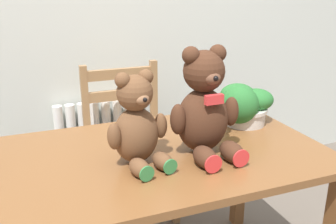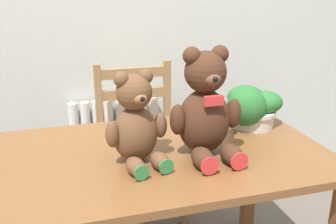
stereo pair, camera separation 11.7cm
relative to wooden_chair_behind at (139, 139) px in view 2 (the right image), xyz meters
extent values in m
cylinder|color=white|center=(-0.36, 0.28, -0.15)|extent=(0.06, 0.06, 0.62)
cylinder|color=white|center=(-0.29, 0.28, -0.15)|extent=(0.06, 0.06, 0.62)
cylinder|color=white|center=(-0.21, 0.28, -0.15)|extent=(0.06, 0.06, 0.62)
cylinder|color=white|center=(-0.14, 0.28, -0.15)|extent=(0.06, 0.06, 0.62)
cylinder|color=white|center=(-0.07, 0.28, -0.15)|extent=(0.06, 0.06, 0.62)
cylinder|color=white|center=(0.01, 0.28, -0.15)|extent=(0.06, 0.06, 0.62)
cylinder|color=white|center=(0.08, 0.28, -0.15)|extent=(0.06, 0.06, 0.62)
cylinder|color=white|center=(0.15, 0.28, -0.15)|extent=(0.06, 0.06, 0.62)
cube|color=white|center=(-0.10, 0.28, -0.44)|extent=(0.59, 0.10, 0.04)
cube|color=brown|center=(-0.06, -0.71, 0.23)|extent=(1.30, 0.78, 0.03)
cube|color=brown|center=(-0.66, -0.37, -0.12)|extent=(0.06, 0.06, 0.67)
cube|color=brown|center=(0.54, -0.37, -0.12)|extent=(0.06, 0.06, 0.67)
cube|color=#997047|center=(0.00, -0.05, -0.01)|extent=(0.46, 0.41, 0.03)
cube|color=#997047|center=(0.21, -0.23, -0.24)|extent=(0.04, 0.04, 0.43)
cube|color=#997047|center=(-0.21, -0.23, -0.24)|extent=(0.04, 0.04, 0.43)
cube|color=#997047|center=(0.21, 0.14, -0.01)|extent=(0.04, 0.04, 0.89)
cube|color=#997047|center=(-0.21, 0.14, -0.01)|extent=(0.04, 0.04, 0.89)
cube|color=#997047|center=(0.00, 0.14, 0.37)|extent=(0.38, 0.03, 0.06)
cube|color=#997047|center=(0.00, 0.14, 0.24)|extent=(0.38, 0.03, 0.06)
ellipsoid|color=brown|center=(-0.16, -0.75, 0.35)|extent=(0.19, 0.17, 0.21)
sphere|color=brown|center=(-0.16, -0.75, 0.50)|extent=(0.13, 0.13, 0.13)
sphere|color=brown|center=(-0.12, -0.74, 0.56)|extent=(0.05, 0.05, 0.05)
sphere|color=brown|center=(-0.21, -0.76, 0.56)|extent=(0.05, 0.05, 0.05)
ellipsoid|color=#8C5F3F|center=(-0.15, -0.80, 0.50)|extent=(0.06, 0.06, 0.04)
sphere|color=black|center=(-0.15, -0.82, 0.50)|extent=(0.02, 0.02, 0.02)
ellipsoid|color=brown|center=(-0.07, -0.75, 0.37)|extent=(0.06, 0.06, 0.10)
ellipsoid|color=brown|center=(-0.25, -0.79, 0.37)|extent=(0.06, 0.06, 0.10)
ellipsoid|color=brown|center=(-0.10, -0.85, 0.27)|extent=(0.08, 0.11, 0.06)
cylinder|color=#337F42|center=(-0.09, -0.90, 0.27)|extent=(0.05, 0.02, 0.05)
ellipsoid|color=brown|center=(-0.19, -0.87, 0.27)|extent=(0.08, 0.11, 0.06)
cylinder|color=#337F42|center=(-0.18, -0.91, 0.27)|extent=(0.05, 0.02, 0.05)
ellipsoid|color=#472819|center=(0.10, -0.75, 0.37)|extent=(0.21, 0.18, 0.25)
sphere|color=#472819|center=(0.10, -0.75, 0.56)|extent=(0.16, 0.16, 0.16)
sphere|color=#472819|center=(0.16, -0.75, 0.62)|extent=(0.07, 0.07, 0.07)
sphere|color=#472819|center=(0.05, -0.75, 0.62)|extent=(0.07, 0.07, 0.07)
ellipsoid|color=brown|center=(0.10, -0.81, 0.55)|extent=(0.07, 0.06, 0.05)
sphere|color=black|center=(0.10, -0.84, 0.55)|extent=(0.02, 0.02, 0.02)
ellipsoid|color=#472819|center=(0.22, -0.77, 0.40)|extent=(0.06, 0.06, 0.12)
ellipsoid|color=#472819|center=(-0.01, -0.78, 0.40)|extent=(0.06, 0.06, 0.12)
ellipsoid|color=#472819|center=(0.16, -0.88, 0.28)|extent=(0.08, 0.13, 0.07)
cylinder|color=red|center=(0.16, -0.94, 0.28)|extent=(0.07, 0.01, 0.07)
ellipsoid|color=#472819|center=(0.05, -0.88, 0.28)|extent=(0.08, 0.13, 0.07)
cylinder|color=red|center=(0.05, -0.94, 0.28)|extent=(0.07, 0.01, 0.07)
cube|color=red|center=(0.10, -0.83, 0.47)|extent=(0.07, 0.02, 0.03)
cylinder|color=beige|center=(0.42, -0.56, 0.28)|extent=(0.19, 0.19, 0.08)
cylinder|color=beige|center=(0.42, -0.56, 0.31)|extent=(0.20, 0.20, 0.02)
ellipsoid|color=#286B2D|center=(0.47, -0.57, 0.36)|extent=(0.16, 0.15, 0.10)
ellipsoid|color=#286B2D|center=(0.44, -0.50, 0.37)|extent=(0.12, 0.10, 0.08)
ellipsoid|color=#286B2D|center=(0.38, -0.54, 0.38)|extent=(0.16, 0.14, 0.10)
ellipsoid|color=#286B2D|center=(0.36, -0.59, 0.35)|extent=(0.17, 0.17, 0.17)
ellipsoid|color=#286B2D|center=(0.42, -0.59, 0.36)|extent=(0.12, 0.09, 0.08)
camera|label=1|loc=(-0.51, -1.96, 0.87)|focal=40.00mm
camera|label=2|loc=(-0.40, -2.00, 0.87)|focal=40.00mm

